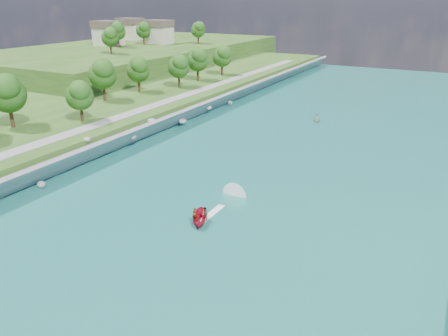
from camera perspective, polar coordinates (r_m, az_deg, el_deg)
The scene contains 10 objects.
ground at distance 49.60m, azimuth -5.10°, elevation -8.90°, with size 260.00×260.00×0.00m, color #2D5119.
river_water at distance 65.39m, azimuth 4.54°, elevation -1.08°, with size 55.00×240.00×0.10m, color #175855.
berm_west at distance 95.45m, azimuth -24.09°, elevation 5.41°, with size 45.00×240.00×3.50m, color #2D5119.
ridge_west at distance 169.74m, azimuth -11.07°, elevation 14.03°, with size 60.00×120.00×9.00m, color #2D5119.
riprap_bank at distance 77.42m, azimuth -13.51°, elevation 3.37°, with size 4.37×236.00×4.53m.
riverside_path at distance 82.10m, azimuth -16.63°, elevation 5.35°, with size 3.00×200.00×0.10m, color gray.
ridge_houses at distance 176.67m, azimuth -11.84°, elevation 17.12°, with size 29.50×29.50×8.40m.
trees_ridge at distance 159.43m, azimuth -10.56°, elevation 16.97°, with size 23.00×45.75×10.10m.
motorboat at distance 52.94m, azimuth -2.20°, elevation -5.85°, with size 3.60×18.86×2.05m.
raft at distance 96.56m, azimuth 11.99°, elevation 6.19°, with size 2.75×3.16×1.66m.
Camera 1 is at (24.17, -35.45, 24.88)m, focal length 35.00 mm.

